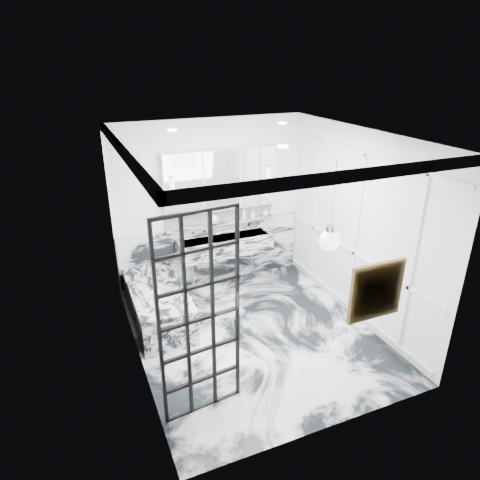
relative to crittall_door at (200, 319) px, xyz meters
name	(u,v)px	position (x,y,z in m)	size (l,w,h in m)	color
floor	(255,335)	(1.10, 1.00, -1.17)	(3.60, 3.60, 0.00)	silver
ceiling	(259,136)	(1.10, 1.00, 1.63)	(3.60, 3.60, 0.00)	white
wall_back	(211,204)	(1.10, 2.80, 0.23)	(3.60, 3.60, 0.00)	white
wall_front	(338,317)	(1.10, -0.80, 0.23)	(3.60, 3.60, 0.00)	white
wall_left	(132,267)	(-0.50, 1.00, 0.23)	(3.60, 3.60, 0.00)	white
wall_right	(358,228)	(2.70, 1.00, 0.23)	(3.60, 3.60, 0.00)	white
marble_clad_back	(213,253)	(1.10, 2.77, -0.64)	(3.18, 0.05, 1.05)	silver
marble_clad_left	(134,271)	(-0.48, 1.00, 0.17)	(0.02, 3.56, 2.68)	silver
panel_molding	(356,234)	(2.68, 1.00, 0.13)	(0.03, 3.40, 2.30)	white
soap_bottle_a	(244,213)	(1.66, 2.71, 0.02)	(0.08, 0.08, 0.21)	#8C5919
soap_bottle_b	(252,213)	(1.82, 2.71, 0.00)	(0.07, 0.07, 0.16)	#4C4C51
soap_bottle_c	(265,212)	(2.07, 2.71, -0.01)	(0.11, 0.11, 0.14)	silver
face_pot	(213,219)	(1.11, 2.71, 0.00)	(0.17, 0.17, 0.17)	white
amber_bottle	(246,216)	(1.71, 2.71, -0.03)	(0.04, 0.04, 0.10)	#8C5919
flower_vase	(187,309)	(0.16, 1.10, -0.56)	(0.07, 0.07, 0.12)	silver
crittall_door	(200,319)	(0.00, 0.00, 0.00)	(0.88, 0.04, 2.34)	black
artwork	(376,291)	(1.56, -0.76, 0.39)	(0.50, 0.05, 0.50)	#B44912
pendant_light	(330,241)	(1.38, -0.18, 0.72)	(0.22, 0.22, 0.22)	white
trough_sink	(225,245)	(1.25, 2.55, -0.44)	(1.60, 0.45, 0.30)	silver
ledge	(221,223)	(1.25, 2.72, -0.10)	(1.90, 0.14, 0.04)	silver
subway_tile	(220,215)	(1.25, 2.78, 0.04)	(1.90, 0.03, 0.23)	white
mirror_cabinet	(220,180)	(1.25, 2.72, 0.65)	(1.90, 0.16, 1.00)	white
sconce_left	(172,189)	(0.43, 2.63, 0.61)	(0.07, 0.07, 0.40)	white
sconce_right	(269,178)	(2.07, 2.63, 0.61)	(0.07, 0.07, 0.40)	white
bathtub	(158,305)	(-0.07, 1.89, -0.89)	(0.75, 1.65, 0.55)	silver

